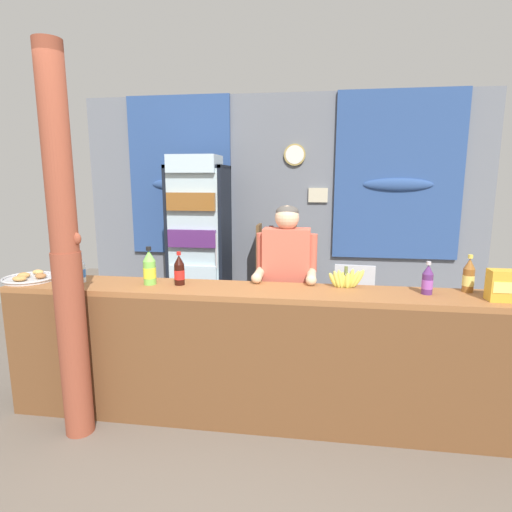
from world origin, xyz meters
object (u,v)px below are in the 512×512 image
object	(u,v)px
snack_box_choco_powder	(503,286)
drink_fridge	(199,235)
soda_bottle_lime_soda	(150,268)
banana_bunch	(346,279)
bottle_shelf_rack	(276,270)
soda_bottle_water	(81,270)
soda_bottle_grape_soda	(428,280)
stall_counter	(249,347)
timber_post	(66,260)
plastic_lawn_chair	(354,296)
pastry_tray	(30,278)
soda_bottle_cola	(179,271)
shopkeeper	(286,278)
soda_bottle_iced_tea	(469,276)

from	to	relation	value
snack_box_choco_powder	drink_fridge	bearing A→B (deg)	141.81
soda_bottle_lime_soda	banana_bunch	distance (m)	1.43
bottle_shelf_rack	soda_bottle_water	size ratio (longest dim) A/B	5.44
drink_fridge	snack_box_choco_powder	distance (m)	3.27
soda_bottle_lime_soda	soda_bottle_grape_soda	bearing A→B (deg)	0.55
stall_counter	timber_post	distance (m)	1.36
soda_bottle_grape_soda	plastic_lawn_chair	bearing A→B (deg)	100.82
plastic_lawn_chair	pastry_tray	size ratio (longest dim) A/B	2.23
soda_bottle_cola	timber_post	bearing A→B (deg)	-148.63
drink_fridge	soda_bottle_water	xyz separation A→B (m)	(-0.35, -1.95, -0.01)
snack_box_choco_powder	soda_bottle_cola	bearing A→B (deg)	177.51
timber_post	shopkeeper	xyz separation A→B (m)	(1.39, 0.77, -0.26)
soda_bottle_grape_soda	bottle_shelf_rack	bearing A→B (deg)	119.13
bottle_shelf_rack	soda_bottle_grape_soda	xyz separation A→B (m)	(1.23, -2.20, 0.46)
drink_fridge	soda_bottle_iced_tea	bearing A→B (deg)	-36.96
shopkeeper	timber_post	bearing A→B (deg)	-150.82
soda_bottle_water	banana_bunch	world-z (taller)	soda_bottle_water
soda_bottle_lime_soda	pastry_tray	xyz separation A→B (m)	(-0.96, -0.02, -0.10)
soda_bottle_grape_soda	soda_bottle_water	bearing A→B (deg)	-179.41
plastic_lawn_chair	pastry_tray	xyz separation A→B (m)	(-2.59, -1.71, 0.52)
drink_fridge	bottle_shelf_rack	distance (m)	1.06
drink_fridge	soda_bottle_grape_soda	world-z (taller)	drink_fridge
soda_bottle_lime_soda	snack_box_choco_powder	size ratio (longest dim) A/B	1.41
pastry_tray	soda_bottle_water	bearing A→B (deg)	2.00
drink_fridge	soda_bottle_grape_soda	distance (m)	2.88
timber_post	soda_bottle_cola	distance (m)	0.75
drink_fridge	shopkeeper	world-z (taller)	drink_fridge
soda_bottle_iced_tea	stall_counter	bearing A→B (deg)	-170.71
drink_fridge	soda_bottle_cola	distance (m)	1.97
soda_bottle_grape_soda	pastry_tray	world-z (taller)	soda_bottle_grape_soda
plastic_lawn_chair	shopkeeper	size ratio (longest dim) A/B	0.55
soda_bottle_grape_soda	shopkeeper	bearing A→B (deg)	158.34
stall_counter	timber_post	world-z (taller)	timber_post
timber_post	soda_bottle_iced_tea	xyz separation A→B (m)	(2.65, 0.49, -0.13)
bottle_shelf_rack	shopkeeper	bearing A→B (deg)	-82.12
bottle_shelf_rack	plastic_lawn_chair	world-z (taller)	bottle_shelf_rack
plastic_lawn_chair	shopkeeper	bearing A→B (deg)	-117.13
banana_bunch	snack_box_choco_powder	bearing A→B (deg)	-10.93
shopkeeper	soda_bottle_grape_soda	world-z (taller)	shopkeeper
bottle_shelf_rack	stall_counter	bearing A→B (deg)	-89.11
bottle_shelf_rack	shopkeeper	xyz separation A→B (m)	(0.25, -1.81, 0.34)
bottle_shelf_rack	banana_bunch	world-z (taller)	bottle_shelf_rack
drink_fridge	bottle_shelf_rack	bearing A→B (deg)	16.66
soda_bottle_lime_soda	banana_bunch	bearing A→B (deg)	4.41
timber_post	soda_bottle_lime_soda	xyz separation A→B (m)	(0.41, 0.37, -0.12)
bottle_shelf_rack	soda_bottle_iced_tea	world-z (taller)	soda_bottle_iced_tea
soda_bottle_water	snack_box_choco_powder	xyz separation A→B (m)	(2.92, -0.07, 0.01)
drink_fridge	banana_bunch	world-z (taller)	drink_fridge
shopkeeper	soda_bottle_cola	world-z (taller)	shopkeeper
stall_counter	soda_bottle_grape_soda	size ratio (longest dim) A/B	16.03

